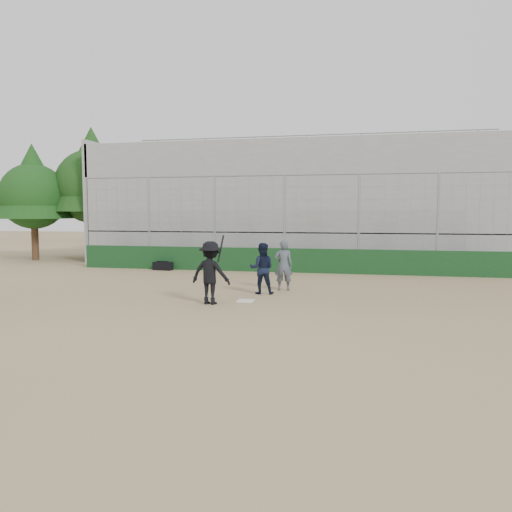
% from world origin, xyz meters
% --- Properties ---
extents(ground, '(90.00, 90.00, 0.00)m').
position_xyz_m(ground, '(0.00, 0.00, 0.00)').
color(ground, brown).
rests_on(ground, ground).
extents(home_plate, '(0.44, 0.44, 0.02)m').
position_xyz_m(home_plate, '(0.00, 0.00, 0.01)').
color(home_plate, white).
rests_on(home_plate, ground).
extents(backstop, '(18.10, 0.25, 4.04)m').
position_xyz_m(backstop, '(0.00, 7.00, 0.96)').
color(backstop, '#113516').
rests_on(backstop, ground).
extents(bleachers, '(20.25, 6.70, 6.98)m').
position_xyz_m(bleachers, '(0.00, 11.95, 2.92)').
color(bleachers, gray).
rests_on(bleachers, ground).
extents(tree_left, '(4.48, 4.48, 7.00)m').
position_xyz_m(tree_left, '(-11.00, 11.00, 4.39)').
color(tree_left, '#3C2316').
rests_on(tree_left, ground).
extents(tree_right, '(3.84, 3.84, 6.00)m').
position_xyz_m(tree_right, '(-13.50, 9.50, 3.76)').
color(tree_right, '#3B2515').
rests_on(tree_right, ground).
extents(batter_at_plate, '(1.18, 0.83, 1.86)m').
position_xyz_m(batter_at_plate, '(-0.83, -0.58, 0.85)').
color(batter_at_plate, black).
rests_on(batter_at_plate, ground).
extents(catcher_crouched, '(0.83, 0.68, 1.06)m').
position_xyz_m(catcher_crouched, '(0.20, 1.32, 0.53)').
color(catcher_crouched, black).
rests_on(catcher_crouched, ground).
extents(umpire, '(0.65, 0.49, 1.44)m').
position_xyz_m(umpire, '(0.72, 2.19, 0.72)').
color(umpire, '#464E59').
rests_on(umpire, ground).
extents(equipment_bag, '(0.87, 0.46, 0.39)m').
position_xyz_m(equipment_bag, '(-5.22, 6.61, 0.18)').
color(equipment_bag, black).
rests_on(equipment_bag, ground).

